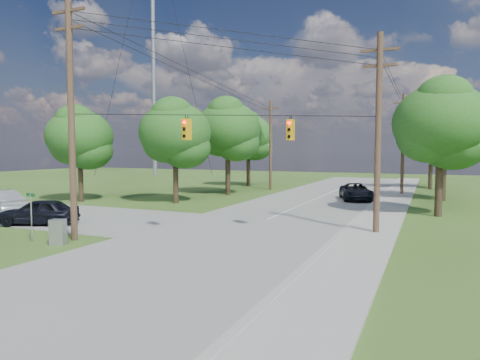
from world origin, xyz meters
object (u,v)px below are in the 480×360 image
at_px(pole_sw, 71,113).
at_px(car_main_north, 356,192).
at_px(pole_ne, 378,131).
at_px(control_cabinet, 58,232).
at_px(pole_north_e, 403,143).
at_px(pole_north_w, 271,144).
at_px(car_cross_dark, 38,212).

bearing_deg(pole_sw, car_main_north, 66.07).
distance_m(pole_ne, control_cabinet, 16.69).
height_order(pole_sw, car_main_north, pole_sw).
height_order(pole_sw, pole_north_e, pole_sw).
distance_m(pole_north_w, car_main_north, 13.27).
bearing_deg(pole_ne, pole_north_w, 122.29).
bearing_deg(car_cross_dark, pole_north_e, 123.74).
xyz_separation_m(pole_north_e, car_main_north, (-3.40, -6.84, -4.36)).
bearing_deg(control_cabinet, car_main_north, 47.43).
height_order(pole_ne, car_main_north, pole_ne).
relative_size(pole_sw, pole_north_e, 1.20).
distance_m(car_main_north, control_cabinet, 25.90).
height_order(pole_sw, pole_ne, pole_sw).
height_order(pole_north_e, control_cabinet, pole_north_e).
bearing_deg(car_main_north, pole_north_e, 46.44).
bearing_deg(pole_north_w, car_main_north, -33.06).
distance_m(car_cross_dark, car_main_north, 25.50).
bearing_deg(car_cross_dark, pole_north_w, 148.23).
bearing_deg(pole_north_w, pole_north_e, 0.00).
xyz_separation_m(car_cross_dark, control_cabinet, (5.26, -3.45, -0.20)).
bearing_deg(pole_sw, pole_north_e, 65.48).
bearing_deg(car_main_north, pole_north_w, 129.82).
relative_size(pole_north_e, car_cross_dark, 2.21).
xyz_separation_m(pole_sw, pole_ne, (13.50, 7.60, -0.76)).
xyz_separation_m(pole_sw, car_cross_dark, (-5.12, 2.30, -5.42)).
xyz_separation_m(pole_ne, pole_north_w, (-13.90, 22.00, -0.34)).
distance_m(pole_ne, pole_north_e, 22.00).
height_order(pole_north_w, car_cross_dark, pole_north_w).
relative_size(pole_sw, car_main_north, 2.25).
bearing_deg(pole_north_e, control_cabinet, -113.48).
relative_size(pole_north_w, car_cross_dark, 2.21).
relative_size(pole_ne, control_cabinet, 8.70).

